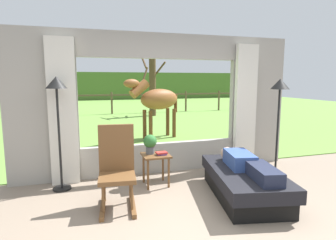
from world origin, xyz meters
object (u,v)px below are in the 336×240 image
(floor_lamp_left, at_px, (57,99))
(recliner_sofa, at_px, (244,183))
(side_table, at_px, (156,160))
(pasture_tree, at_px, (152,85))
(floor_lamp_right, at_px, (279,98))
(book_stack, at_px, (162,153))
(rocking_chair, at_px, (117,167))
(potted_plant, at_px, (150,143))
(reclining_person, at_px, (247,164))
(horse, at_px, (157,100))

(floor_lamp_left, bearing_deg, recliner_sofa, -22.55)
(side_table, relative_size, pasture_tree, 0.19)
(floor_lamp_left, distance_m, pasture_tree, 9.17)
(side_table, xyz_separation_m, pasture_tree, (2.06, 8.71, 1.04))
(floor_lamp_right, bearing_deg, book_stack, 174.82)
(floor_lamp_left, bearing_deg, side_table, -9.48)
(book_stack, bearing_deg, pasture_tree, 77.29)
(rocking_chair, xyz_separation_m, floor_lamp_right, (2.84, 0.34, 0.86))
(recliner_sofa, xyz_separation_m, potted_plant, (-1.21, 0.90, 0.48))
(reclining_person, relative_size, floor_lamp_right, 0.82)
(horse, bearing_deg, book_stack, 146.35)
(side_table, bearing_deg, rocking_chair, -139.71)
(recliner_sofa, height_order, potted_plant, potted_plant)
(potted_plant, bearing_deg, recliner_sofa, -36.51)
(book_stack, relative_size, floor_lamp_left, 0.11)
(horse, distance_m, pasture_tree, 5.31)
(reclining_person, bearing_deg, side_table, 153.54)
(rocking_chair, distance_m, floor_lamp_right, 2.99)
(rocking_chair, bearing_deg, recliner_sofa, -1.48)
(book_stack, relative_size, floor_lamp_right, 0.11)
(book_stack, bearing_deg, floor_lamp_right, -5.18)
(reclining_person, xyz_separation_m, potted_plant, (-1.21, 0.95, 0.18))
(floor_lamp_left, bearing_deg, reclining_person, -23.47)
(book_stack, relative_size, horse, 0.11)
(horse, bearing_deg, floor_lamp_left, 123.39)
(reclining_person, bearing_deg, pasture_tree, 96.06)
(floor_lamp_right, bearing_deg, side_table, 173.46)
(floor_lamp_left, relative_size, pasture_tree, 0.64)
(potted_plant, relative_size, floor_lamp_left, 0.18)
(floor_lamp_left, bearing_deg, horse, 53.50)
(floor_lamp_left, xyz_separation_m, pasture_tree, (3.54, 8.46, 0.03))
(book_stack, height_order, floor_lamp_left, floor_lamp_left)
(recliner_sofa, distance_m, rocking_chair, 1.87)
(recliner_sofa, distance_m, pasture_tree, 9.67)
(side_table, distance_m, floor_lamp_left, 1.80)
(potted_plant, distance_m, pasture_tree, 8.94)
(recliner_sofa, bearing_deg, horse, 104.04)
(pasture_tree, bearing_deg, recliner_sofa, -95.56)
(side_table, xyz_separation_m, book_stack, (0.08, -0.06, 0.12))
(side_table, bearing_deg, book_stack, -34.98)
(floor_lamp_right, bearing_deg, pasture_tree, 90.52)
(rocking_chair, relative_size, horse, 0.62)
(recliner_sofa, xyz_separation_m, horse, (-0.19, 4.36, 0.94))
(horse, bearing_deg, recliner_sofa, 162.33)
(floor_lamp_right, relative_size, horse, 0.97)
(side_table, bearing_deg, reclining_person, -38.06)
(side_table, bearing_deg, horse, 74.96)
(recliner_sofa, xyz_separation_m, floor_lamp_right, (1.01, 0.59, 1.19))
(recliner_sofa, relative_size, side_table, 3.55)
(rocking_chair, xyz_separation_m, pasture_tree, (2.76, 9.30, 0.92))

